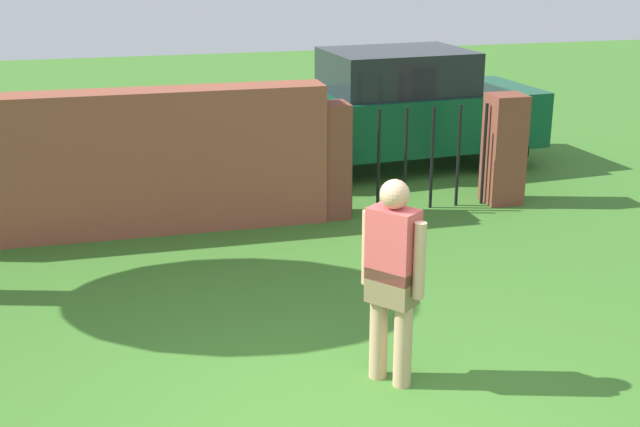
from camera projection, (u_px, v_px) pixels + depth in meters
name	position (u px, v px, depth m)	size (l,w,h in m)	color
brick_wall	(108.00, 164.00, 9.59)	(4.99, 0.50, 1.65)	brown
person	(392.00, 273.00, 6.32)	(0.40, 0.44, 1.62)	tan
fence_gate	(419.00, 155.00, 10.51)	(2.73, 0.44, 1.40)	brown
car	(396.00, 109.00, 12.41)	(4.32, 2.18, 1.72)	#0C4C2D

